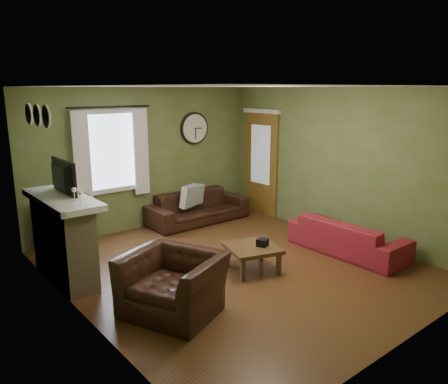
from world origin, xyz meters
TOP-DOWN VIEW (x-y plane):
  - floor at (0.00, 0.00)m, footprint 4.60×5.20m
  - ceiling at (0.00, 0.00)m, footprint 4.60×5.20m
  - wall_left at (-2.30, 0.00)m, footprint 0.00×5.20m
  - wall_right at (2.30, 0.00)m, footprint 0.00×5.20m
  - wall_back at (0.00, 2.60)m, footprint 4.60×0.00m
  - wall_front at (0.00, -2.60)m, footprint 4.60×0.00m
  - fireplace at (-2.10, 1.15)m, footprint 0.40×1.40m
  - firebox at (-1.91, 1.15)m, footprint 0.04×0.60m
  - mantel at (-2.07, 1.15)m, footprint 0.58×1.60m
  - tv at (-2.05, 1.30)m, footprint 0.08×0.60m
  - tv_screen at (-1.97, 1.30)m, footprint 0.02×0.62m
  - medallion_left at (-2.28, 0.80)m, footprint 0.28×0.28m
  - medallion_mid at (-2.28, 1.15)m, footprint 0.28×0.28m
  - medallion_right at (-2.28, 1.50)m, footprint 0.28×0.28m
  - window_pane at (-0.70, 2.58)m, footprint 1.00×0.02m
  - curtain_rod at (-0.70, 2.48)m, footprint 0.03×0.03m
  - curtain_left at (-1.25, 2.48)m, footprint 0.28×0.04m
  - curtain_right at (-0.15, 2.48)m, footprint 0.28×0.04m
  - wall_clock at (1.10, 2.55)m, footprint 0.64×0.06m
  - door at (2.27, 1.85)m, footprint 0.05×0.90m
  - bookshelf at (-1.61, 2.43)m, footprint 0.73×0.31m
  - book at (-1.51, 2.45)m, footprint 0.26×0.30m
  - sofa_brown at (0.89, 2.18)m, footprint 2.03×0.79m
  - pillow_left at (0.82, 2.19)m, footprint 0.40×0.16m
  - pillow_right at (0.70, 2.19)m, footprint 0.45×0.27m
  - sofa_red at (1.76, -0.69)m, footprint 0.74×1.89m
  - armchair at (-1.44, -0.54)m, footprint 1.30×1.37m
  - coffee_table at (0.10, -0.25)m, footprint 0.87×0.87m
  - tissue_box at (0.21, -0.34)m, footprint 0.18×0.18m
  - wine_glass_a at (-2.05, 0.55)m, footprint 0.06×0.06m
  - wine_glass_b at (-2.05, 0.73)m, footprint 0.07×0.07m

SIDE VIEW (x-z plane):
  - floor at x=0.00m, z-range 0.00..0.00m
  - coffee_table at x=0.10m, z-range 0.00..0.37m
  - sofa_red at x=1.76m, z-range 0.00..0.55m
  - sofa_brown at x=0.89m, z-range 0.00..0.59m
  - firebox at x=-1.91m, z-range 0.02..0.57m
  - armchair at x=-1.44m, z-range 0.00..0.70m
  - tissue_box at x=0.21m, z-range 0.35..0.45m
  - bookshelf at x=-1.61m, z-range 0.00..0.86m
  - fireplace at x=-2.10m, z-range 0.00..1.10m
  - pillow_left at x=0.82m, z-range 0.36..0.74m
  - pillow_right at x=0.70m, z-range 0.34..0.76m
  - book at x=-1.51m, z-range 0.95..0.97m
  - door at x=2.27m, z-range 0.00..2.10m
  - mantel at x=-2.07m, z-range 1.10..1.18m
  - wine_glass_a at x=-2.05m, z-range 1.18..1.36m
  - wine_glass_b at x=-2.05m, z-range 1.18..1.37m
  - wall_left at x=-2.30m, z-range 0.00..2.60m
  - wall_right at x=2.30m, z-range 0.00..2.60m
  - wall_back at x=0.00m, z-range 0.00..2.60m
  - wall_front at x=0.00m, z-range 0.00..2.60m
  - tv at x=-2.05m, z-range 1.18..1.53m
  - tv_screen at x=-1.97m, z-range 1.23..1.59m
  - curtain_left at x=-1.25m, z-range 0.67..2.23m
  - curtain_right at x=-0.15m, z-range 0.67..2.23m
  - window_pane at x=-0.70m, z-range 0.85..2.15m
  - wall_clock at x=1.10m, z-range 1.48..2.12m
  - medallion_left at x=-2.28m, z-range 2.24..2.26m
  - medallion_mid at x=-2.28m, z-range 2.24..2.26m
  - medallion_right at x=-2.28m, z-range 2.24..2.26m
  - curtain_rod at x=-0.70m, z-range 1.52..3.02m
  - ceiling at x=0.00m, z-range 2.60..2.60m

